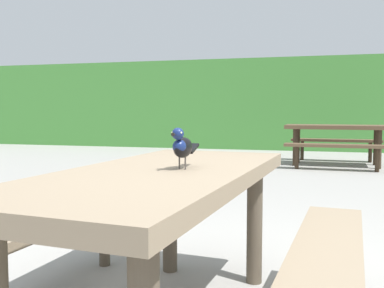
# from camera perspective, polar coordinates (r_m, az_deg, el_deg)

# --- Properties ---
(hedge_wall) EXTENTS (28.00, 2.29, 2.33)m
(hedge_wall) POSITION_cam_1_polar(r_m,az_deg,el_deg) (12.29, 14.02, 5.00)
(hedge_wall) COLOR #428438
(hedge_wall) RESTS_ON ground
(picnic_table_foreground) EXTENTS (1.83, 1.86, 0.74)m
(picnic_table_foreground) POSITION_cam_1_polar(r_m,az_deg,el_deg) (1.97, -3.98, -8.59)
(picnic_table_foreground) COLOR #84725B
(picnic_table_foreground) RESTS_ON ground
(bird_grackle) EXTENTS (0.08, 0.29, 0.18)m
(bird_grackle) POSITION_cam_1_polar(r_m,az_deg,el_deg) (1.90, -1.30, -0.27)
(bird_grackle) COLOR black
(bird_grackle) RESTS_ON picnic_table_foreground
(picnic_table_mid_left) EXTENTS (1.83, 1.75, 0.74)m
(picnic_table_mid_left) POSITION_cam_1_polar(r_m,az_deg,el_deg) (8.38, 18.28, 1.11)
(picnic_table_mid_left) COLOR brown
(picnic_table_mid_left) RESTS_ON ground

